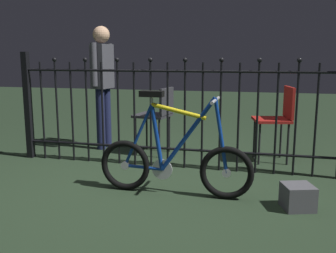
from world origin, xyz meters
The scene contains 7 objects.
ground_plane centered at (0.00, 0.00, 0.00)m, with size 20.00×20.00×0.00m, color #223321.
iron_fence centered at (-0.05, 0.82, 0.61)m, with size 3.46×0.07×1.23m.
bicycle centered at (0.22, 0.02, 0.29)m, with size 1.35×0.40×0.89m.
chair_red centered at (1.11, 1.34, 0.53)m, with size 0.46×0.45×0.85m.
chair_charcoal centered at (-0.28, 1.33, 0.51)m, with size 0.45×0.44×0.81m.
person_visitor centered at (-1.05, 1.48, 0.91)m, with size 0.21×0.47×1.55m.
display_crate centered at (1.23, -0.07, 0.10)m, with size 0.22×0.22×0.19m, color #4C4C51.
Camera 1 is at (0.92, -3.06, 1.17)m, focal length 40.94 mm.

